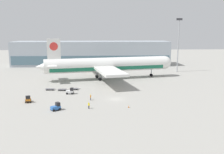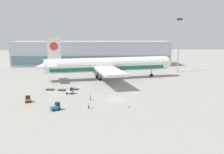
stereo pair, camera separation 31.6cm
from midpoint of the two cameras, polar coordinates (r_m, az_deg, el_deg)
ground_plane at (r=74.03m, az=0.93°, el=-5.08°), size 400.00×400.00×0.00m
terminal_building at (r=148.51m, az=-4.51°, el=5.45°), size 90.00×18.20×14.00m
light_mast at (r=126.17m, az=15.07°, el=7.82°), size 2.80×0.50×25.93m
airplane_main at (r=104.28m, az=-1.24°, el=2.73°), size 57.40×48.62×17.00m
baggage_tug_foreground at (r=65.27m, az=-12.58°, el=-6.68°), size 2.81×2.59×2.00m
baggage_tug_mid at (r=74.51m, az=-18.54°, el=-4.83°), size 2.16×2.72×2.00m
baggage_tug_far at (r=80.99m, az=-9.41°, el=-3.22°), size 2.53×1.77×2.00m
baggage_dolly_lead at (r=87.64m, az=-13.90°, el=-2.68°), size 3.74×1.65×0.48m
baggage_dolly_second at (r=86.17m, az=-11.22°, el=-2.79°), size 3.74×1.65×0.48m
baggage_dolly_third at (r=86.60m, az=-8.57°, el=-2.64°), size 3.74×1.65×0.48m
ground_crew_near at (r=65.16m, az=-5.25°, el=-6.36°), size 0.43×0.43×1.74m
ground_crew_far at (r=72.99m, az=-4.84°, el=-4.52°), size 0.30×0.56×1.73m
traffic_cone_near at (r=66.03m, az=3.91°, el=-6.70°), size 0.40×0.40×0.75m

